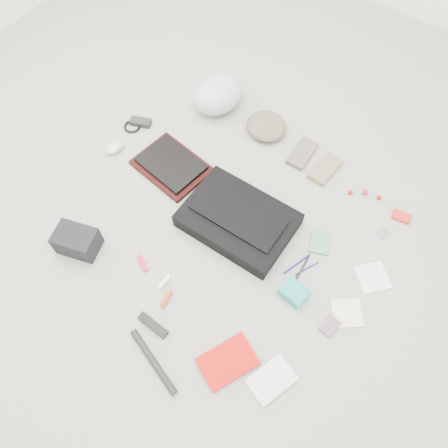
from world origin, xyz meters
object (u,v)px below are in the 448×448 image
Objects in this scene: book_red at (228,362)px; accordion_wallet at (294,292)px; laptop at (171,164)px; messenger_bag at (238,220)px; camera_bag at (77,241)px; bike_helmet at (218,94)px.

accordion_wallet reaches higher than book_red.
laptop is 0.89m from accordion_wallet.
messenger_bag reaches higher than laptop.
book_red is at bearing -30.97° from laptop.
camera_bag reaches higher than book_red.
messenger_bag is 0.77m from bike_helmet.
bike_helmet is (-0.53, 0.56, 0.05)m from messenger_bag.
bike_helmet reaches higher than accordion_wallet.
bike_helmet reaches higher than camera_bag.
accordion_wallet reaches higher than laptop.
book_red is at bearing -93.38° from accordion_wallet.
book_red is (0.85, -0.02, -0.05)m from camera_bag.
camera_bag reaches higher than laptop.
accordion_wallet is at bearing -21.90° from messenger_bag.
bike_helmet is at bearing 131.65° from messenger_bag.
messenger_bag reaches higher than accordion_wallet.
camera_bag is (-0.52, -0.53, 0.02)m from messenger_bag.
bike_helmet is 2.69× the size of accordion_wallet.
camera_bag is at bearing -88.13° from laptop.
messenger_bag is at bearing -41.32° from bike_helmet.
camera_bag is at bearing -84.09° from bike_helmet.
book_red is (0.87, -1.11, -0.08)m from bike_helmet.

